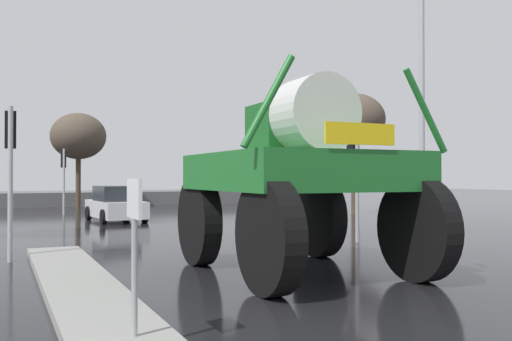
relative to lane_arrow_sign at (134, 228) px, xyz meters
name	(u,v)px	position (x,y,z in m)	size (l,w,h in m)	color
ground_plane	(159,227)	(4.23, 14.82, -1.35)	(120.00, 120.00, 0.00)	black
median_island	(78,283)	(-0.12, 3.85, -1.27)	(1.21, 9.59, 0.15)	gray
lane_arrow_sign	(134,228)	(0.00, 0.00, 0.00)	(0.07, 0.60, 1.74)	#99999E
oversize_sprayer	(299,176)	(4.08, 3.57, 0.57)	(4.12, 5.43, 3.88)	black
sedan_ahead	(116,205)	(3.21, 18.14, -0.63)	(2.13, 4.22, 1.52)	silver
traffic_signal_near_left	(10,149)	(-1.13, 7.63, 1.20)	(0.24, 0.54, 3.50)	#A8AAAF
traffic_signal_near_right	(354,162)	(8.19, 7.63, 1.01)	(0.24, 0.54, 3.24)	#A8AAAF
traffic_signal_far_left	(64,167)	(1.60, 23.44, 1.06)	(0.24, 0.55, 3.31)	#A8AAAF
streetlight_near_right	(425,93)	(11.27, 8.07, 3.30)	(1.86, 0.24, 8.41)	#A8AAAF
bare_tree_right	(355,121)	(14.92, 17.30, 3.38)	(3.04, 3.04, 6.08)	#473828
bare_tree_far_center	(78,137)	(2.95, 28.51, 2.95)	(3.23, 3.23, 5.70)	#473828
roadside_barrier	(94,199)	(4.23, 30.90, -0.90)	(25.98, 0.24, 0.90)	#59595B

